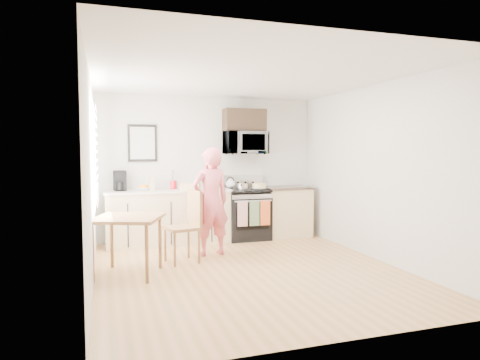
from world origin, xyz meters
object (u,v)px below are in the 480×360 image
object	(u,v)px
range	(247,215)
cake	(259,186)
microwave	(245,143)
dining_table	(128,223)
person	(211,202)
chair	(191,216)

from	to	relation	value
range	cake	size ratio (longest dim) A/B	3.87
microwave	dining_table	distance (m)	3.05
microwave	person	xyz separation A→B (m)	(-0.92, -1.09, -0.93)
dining_table	cake	size ratio (longest dim) A/B	3.06
person	cake	distance (m)	1.40
range	person	world-z (taller)	person
microwave	cake	xyz separation A→B (m)	(0.19, -0.24, -0.79)
person	cake	bearing A→B (deg)	-153.79
dining_table	chair	xyz separation A→B (m)	(0.92, 0.44, -0.01)
range	cake	bearing A→B (deg)	-36.28
dining_table	range	bearing A→B (deg)	37.70
range	cake	xyz separation A→B (m)	(0.19, -0.14, 0.54)
chair	dining_table	bearing A→B (deg)	-167.30
dining_table	microwave	bearing A→B (deg)	39.36
cake	microwave	bearing A→B (deg)	127.68
microwave	cake	size ratio (longest dim) A/B	2.53
dining_table	chair	bearing A→B (deg)	25.76
range	dining_table	world-z (taller)	range
person	dining_table	world-z (taller)	person
range	person	xyz separation A→B (m)	(-0.92, -0.99, 0.40)
person	chair	bearing A→B (deg)	25.75
person	cake	xyz separation A→B (m)	(1.11, 0.85, 0.14)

